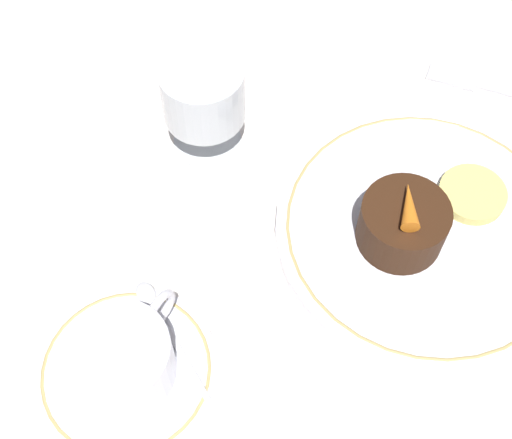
{
  "coord_description": "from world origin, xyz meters",
  "views": [
    {
      "loc": [
        -0.37,
        -0.06,
        0.55
      ],
      "look_at": [
        -0.11,
        0.11,
        0.04
      ],
      "focal_mm": 50.0,
      "sensor_mm": 36.0,
      "label": 1
    }
  ],
  "objects_px": {
    "dessert_cake": "(405,225)",
    "dinner_plate": "(425,230)",
    "coffee_cup": "(122,358)",
    "wine_glass": "(203,98)",
    "fork": "(502,91)"
  },
  "relations": [
    {
      "from": "dinner_plate",
      "to": "dessert_cake",
      "type": "distance_m",
      "value": 0.04
    },
    {
      "from": "fork",
      "to": "coffee_cup",
      "type": "bearing_deg",
      "value": 163.11
    },
    {
      "from": "wine_glass",
      "to": "dessert_cake",
      "type": "relative_size",
      "value": 1.31
    },
    {
      "from": "dessert_cake",
      "to": "dinner_plate",
      "type": "bearing_deg",
      "value": -31.5
    },
    {
      "from": "wine_glass",
      "to": "fork",
      "type": "bearing_deg",
      "value": -45.17
    },
    {
      "from": "dinner_plate",
      "to": "dessert_cake",
      "type": "height_order",
      "value": "dessert_cake"
    },
    {
      "from": "dinner_plate",
      "to": "coffee_cup",
      "type": "height_order",
      "value": "coffee_cup"
    },
    {
      "from": "dinner_plate",
      "to": "dessert_cake",
      "type": "relative_size",
      "value": 3.53
    },
    {
      "from": "coffee_cup",
      "to": "fork",
      "type": "relative_size",
      "value": 0.53
    },
    {
      "from": "coffee_cup",
      "to": "wine_glass",
      "type": "distance_m",
      "value": 0.24
    },
    {
      "from": "dinner_plate",
      "to": "fork",
      "type": "distance_m",
      "value": 0.19
    },
    {
      "from": "coffee_cup",
      "to": "wine_glass",
      "type": "relative_size",
      "value": 1.07
    },
    {
      "from": "coffee_cup",
      "to": "dessert_cake",
      "type": "height_order",
      "value": "coffee_cup"
    },
    {
      "from": "coffee_cup",
      "to": "fork",
      "type": "bearing_deg",
      "value": -16.89
    },
    {
      "from": "coffee_cup",
      "to": "dessert_cake",
      "type": "bearing_deg",
      "value": -29.66
    }
  ]
}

